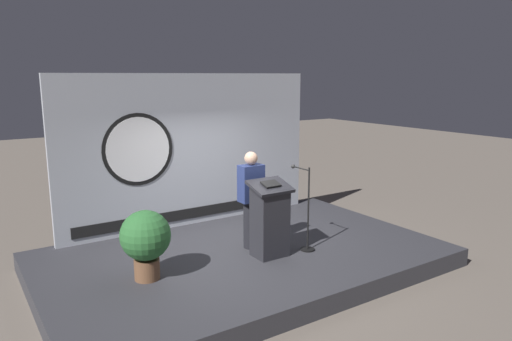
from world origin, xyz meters
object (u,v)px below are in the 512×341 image
at_px(speaker_person, 251,199).
at_px(potted_plant, 146,239).
at_px(podium, 270,220).
at_px(microphone_stand, 306,221).

distance_m(speaker_person, potted_plant, 1.96).
height_order(podium, speaker_person, speaker_person).
relative_size(speaker_person, microphone_stand, 1.17).
bearing_deg(potted_plant, speaker_person, 7.28).
relative_size(podium, potted_plant, 1.23).
height_order(speaker_person, microphone_stand, speaker_person).
bearing_deg(potted_plant, microphone_stand, -6.99).
xyz_separation_m(podium, potted_plant, (-1.97, 0.23, 0.00)).
relative_size(podium, microphone_stand, 0.89).
bearing_deg(speaker_person, microphone_stand, -38.80).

